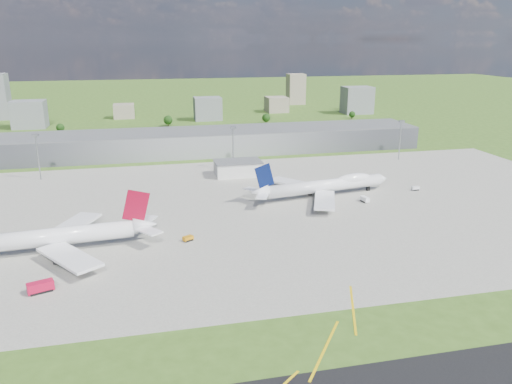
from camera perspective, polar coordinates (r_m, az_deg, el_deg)
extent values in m
plane|color=#39591C|center=(336.46, -5.35, 4.00)|extent=(1400.00, 1400.00, 0.00)
cube|color=gray|center=(233.84, 0.66, -1.80)|extent=(360.00, 190.00, 0.08)
cube|color=gray|center=(349.44, -5.71, 5.74)|extent=(300.00, 42.00, 15.00)
cube|color=silver|center=(289.00, -2.09, 2.70)|extent=(26.00, 16.00, 8.00)
cylinder|color=gray|center=(302.76, -23.63, 3.58)|extent=(0.70, 0.70, 25.00)
cube|color=gray|center=(300.35, -23.92, 5.95)|extent=(3.50, 2.00, 1.20)
cylinder|color=gray|center=(301.43, -2.64, 4.95)|extent=(0.70, 0.70, 25.00)
cube|color=gray|center=(299.00, -2.67, 7.35)|extent=(3.50, 2.00, 1.20)
cylinder|color=gray|center=(338.01, 16.13, 5.63)|extent=(0.70, 0.70, 25.00)
cube|color=gray|center=(335.85, 16.31, 7.77)|extent=(3.50, 2.00, 1.20)
cylinder|color=white|center=(198.99, -23.14, -4.85)|extent=(64.69, 11.97, 6.66)
cone|color=white|center=(197.73, -12.59, -3.69)|extent=(9.40, 7.37, 6.66)
cube|color=maroon|center=(200.00, -23.71, -5.45)|extent=(52.82, 7.09, 1.44)
cube|color=white|center=(184.19, -20.55, -6.96)|extent=(24.65, 29.40, 1.00)
cube|color=white|center=(213.61, -20.22, -3.61)|extent=(21.34, 30.35, 1.00)
cube|color=maroon|center=(194.93, -13.55, -1.57)|extent=(11.06, 1.47, 13.41)
cylinder|color=#38383D|center=(189.06, -21.26, -7.11)|extent=(6.38, 4.04, 3.55)
cylinder|color=#38383D|center=(210.62, -20.94, -4.60)|extent=(6.38, 4.04, 3.55)
cube|color=black|center=(195.42, -21.16, -6.50)|extent=(1.88, 1.47, 2.77)
cube|color=black|center=(204.65, -21.02, -5.42)|extent=(1.88, 1.47, 2.77)
cylinder|color=white|center=(251.45, 7.95, 0.72)|extent=(63.49, 16.54, 6.33)
cone|color=white|center=(269.71, 14.27, 1.48)|extent=(6.07, 7.08, 6.33)
cone|color=white|center=(235.94, 0.40, 0.00)|extent=(9.09, 7.57, 6.33)
cube|color=#1C409B|center=(253.00, 8.33, 0.34)|extent=(51.64, 11.00, 1.33)
ellipsoid|color=white|center=(259.33, 11.12, 1.50)|extent=(21.02, 9.54, 5.70)
cube|color=white|center=(260.83, 4.50, 1.01)|extent=(25.17, 27.85, 0.92)
cube|color=white|center=(234.77, 7.86, -0.93)|extent=(18.64, 29.90, 0.92)
cube|color=#08133F|center=(234.81, 0.98, 1.81)|extent=(10.12, 2.16, 12.34)
cylinder|color=#38383D|center=(257.71, 5.88, 0.33)|extent=(6.07, 4.14, 3.27)
cylinder|color=#38383D|center=(263.86, 3.71, 0.78)|extent=(6.07, 4.14, 3.27)
cylinder|color=#38383D|center=(242.40, 7.90, -0.83)|extent=(6.07, 4.14, 3.27)
cylinder|color=#38383D|center=(231.20, 7.88, -1.72)|extent=(6.07, 4.14, 3.27)
cube|color=black|center=(253.64, 6.19, -0.09)|extent=(1.81, 1.47, 2.55)
cube|color=black|center=(245.97, 7.20, -0.68)|extent=(1.81, 1.47, 2.55)
cube|color=black|center=(265.96, 12.69, 0.40)|extent=(1.81, 1.47, 2.55)
cube|color=#B40C31|center=(171.61, -23.41, -9.88)|extent=(8.37, 5.42, 3.14)
cube|color=black|center=(172.29, -23.35, -10.35)|extent=(7.32, 5.16, 0.70)
cube|color=orange|center=(197.59, -7.78, -5.24)|extent=(4.53, 3.90, 1.57)
cube|color=black|center=(197.89, -7.77, -5.45)|extent=(4.08, 3.70, 0.70)
cube|color=white|center=(247.11, 12.33, -0.79)|extent=(3.08, 5.44, 2.26)
cube|color=black|center=(247.45, 12.31, -1.04)|extent=(3.07, 4.70, 0.70)
cube|color=white|center=(273.06, 17.77, 0.44)|extent=(4.13, 2.03, 1.81)
cube|color=black|center=(273.30, 17.75, 0.25)|extent=(3.52, 2.10, 0.70)
cube|color=slate|center=(489.51, -24.49, 8.09)|extent=(28.00, 22.00, 24.00)
cube|color=gray|center=(520.11, -14.85, 8.93)|extent=(20.00, 18.00, 14.00)
cube|color=slate|center=(493.34, -5.54, 9.46)|extent=(26.00, 20.00, 22.00)
cube|color=gray|center=(548.10, 2.36, 9.97)|extent=(22.00, 24.00, 16.00)
cube|color=slate|center=(545.93, 11.47, 10.26)|extent=(30.00, 22.00, 28.00)
cube|color=gray|center=(615.38, 4.57, 11.65)|extent=(20.00, 18.00, 36.00)
cylinder|color=#382314|center=(451.68, -21.42, 6.45)|extent=(0.70, 0.70, 3.00)
sphere|color=black|center=(451.13, -21.47, 6.87)|extent=(6.75, 6.75, 6.75)
cylinder|color=#382314|center=(461.67, -10.00, 7.61)|extent=(0.70, 0.70, 3.60)
sphere|color=black|center=(461.04, -10.02, 8.11)|extent=(8.10, 8.10, 8.10)
cylinder|color=#382314|center=(469.65, 1.17, 8.01)|extent=(0.70, 0.70, 3.40)
sphere|color=black|center=(469.06, 1.17, 8.47)|extent=(7.65, 7.65, 7.65)
cylinder|color=#382314|center=(507.80, 10.91, 8.36)|extent=(0.70, 0.70, 2.80)
sphere|color=black|center=(507.35, 10.93, 8.71)|extent=(6.30, 6.30, 6.30)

